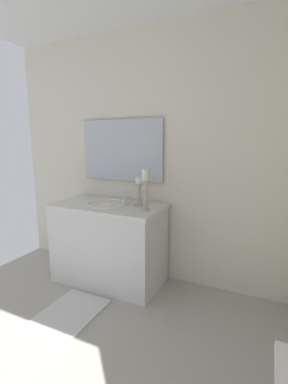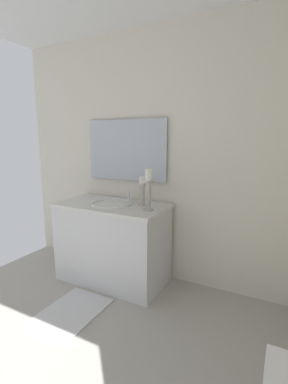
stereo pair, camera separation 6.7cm
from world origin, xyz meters
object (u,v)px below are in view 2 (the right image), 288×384
(bath_mat, at_px, (71,312))
(vanity_cabinet, at_px, (113,242))
(sink_basin, at_px, (112,208))
(candle_holder_tall, at_px, (149,188))
(mirror, at_px, (126,150))
(candle_holder_short, at_px, (143,191))

(bath_mat, bearing_deg, vanity_cabinet, -180.00)
(sink_basin, bearing_deg, vanity_cabinet, -90.00)
(bath_mat, bearing_deg, sink_basin, 179.91)
(vanity_cabinet, bearing_deg, candle_holder_tall, 83.24)
(vanity_cabinet, height_order, mirror, mirror)
(bath_mat, bearing_deg, mirror, -180.00)
(vanity_cabinet, distance_m, candle_holder_tall, 0.73)
(vanity_cabinet, bearing_deg, bath_mat, 0.00)
(mirror, distance_m, candle_holder_short, 0.51)
(vanity_cabinet, xyz_separation_m, candle_holder_short, (-0.08, 0.30, 0.54))
(sink_basin, relative_size, candle_holder_short, 1.46)
(sink_basin, relative_size, mirror, 0.44)
(candle_holder_tall, height_order, candle_holder_short, candle_holder_tall)
(vanity_cabinet, xyz_separation_m, mirror, (-0.28, 0.00, 0.90))
(candle_holder_tall, distance_m, candle_holder_short, 0.19)
(mirror, xyz_separation_m, candle_holder_tall, (0.33, 0.43, -0.31))
(vanity_cabinet, relative_size, candle_holder_tall, 2.96)
(candle_holder_short, distance_m, bath_mat, 1.21)
(candle_holder_short, xyz_separation_m, bath_mat, (0.70, -0.30, -0.93))
(mirror, xyz_separation_m, candle_holder_short, (0.20, 0.30, -0.36))
(vanity_cabinet, distance_m, bath_mat, 0.74)
(mirror, relative_size, candle_holder_short, 3.29)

